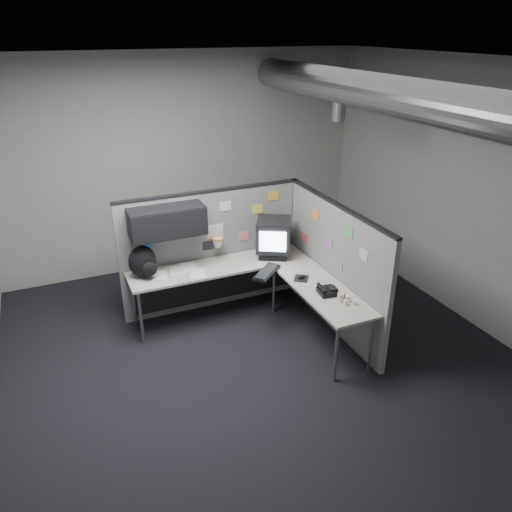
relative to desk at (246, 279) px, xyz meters
name	(u,v)px	position (x,y,z in m)	size (l,w,h in m)	color
room	(307,174)	(0.41, -0.70, 1.48)	(5.62, 5.62, 3.22)	black
partition_back	(201,241)	(-0.40, 0.53, 0.38)	(2.44, 0.42, 1.63)	slate
partition_right	(333,267)	(0.95, -0.49, 0.21)	(0.07, 2.23, 1.63)	slate
desk	(246,279)	(0.00, 0.00, 0.00)	(2.31, 2.11, 0.73)	#B2ACA0
monitor	(274,237)	(0.51, 0.29, 0.37)	(0.58, 0.58, 0.49)	black
keyboard	(267,272)	(0.20, -0.17, 0.14)	(0.48, 0.46, 0.04)	black
mouse	(301,277)	(0.53, -0.45, 0.13)	(0.25, 0.26, 0.04)	black
phone	(327,291)	(0.62, -0.89, 0.15)	(0.22, 0.23, 0.10)	black
bottles	(347,300)	(0.72, -1.16, 0.15)	(0.14, 0.18, 0.09)	silver
cup	(341,298)	(0.66, -1.11, 0.17)	(0.07, 0.07, 0.10)	beige
papers	(181,271)	(-0.75, 0.30, 0.12)	(0.68, 0.50, 0.01)	white
backpack	(143,262)	(-1.19, 0.34, 0.31)	(0.34, 0.31, 0.40)	black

